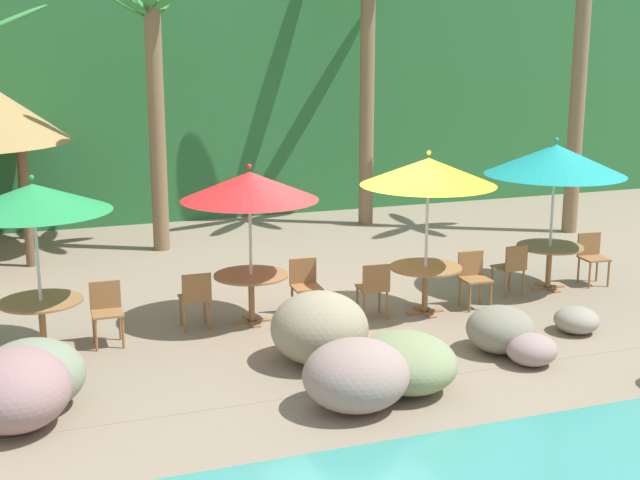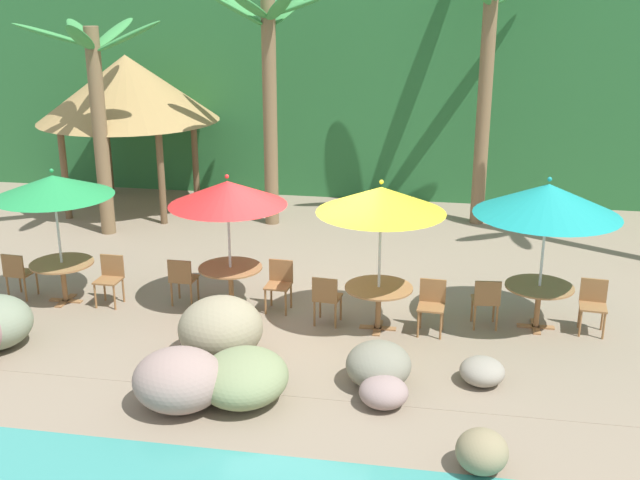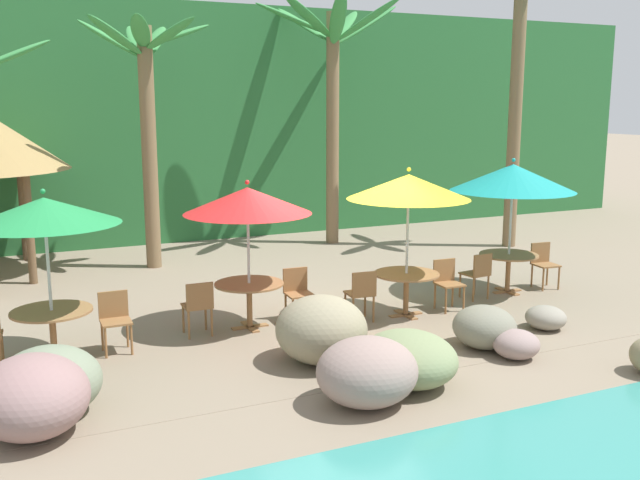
{
  "view_description": "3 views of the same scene",
  "coord_description": "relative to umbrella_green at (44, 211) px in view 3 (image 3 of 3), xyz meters",
  "views": [
    {
      "loc": [
        -4.63,
        -11.81,
        4.19
      ],
      "look_at": [
        -0.38,
        -0.08,
        1.26
      ],
      "focal_mm": 49.48,
      "sensor_mm": 36.0,
      "label": 1
    },
    {
      "loc": [
        2.36,
        -11.81,
        5.38
      ],
      "look_at": [
        0.27,
        0.07,
        1.39
      ],
      "focal_mm": 43.61,
      "sensor_mm": 36.0,
      "label": 2
    },
    {
      "loc": [
        -4.96,
        -10.24,
        3.56
      ],
      "look_at": [
        -0.05,
        0.37,
        1.31
      ],
      "focal_mm": 40.45,
      "sensor_mm": 36.0,
      "label": 3
    }
  ],
  "objects": [
    {
      "name": "rock_seawall",
      "position": [
        4.17,
        -2.32,
        -1.71
      ],
      "size": [
        13.25,
        3.24,
        0.95
      ],
      "color": "gray",
      "rests_on": "ground"
    },
    {
      "name": "chair_yellow_inland",
      "position": [
        4.73,
        -0.19,
        -1.6
      ],
      "size": [
        0.46,
        0.47,
        0.87
      ],
      "color": "olive",
      "rests_on": "ground"
    },
    {
      "name": "palm_tree_second",
      "position": [
        2.51,
        5.29,
        1.5
      ],
      "size": [
        2.79,
        2.8,
        5.26
      ],
      "color": "brown",
      "rests_on": "ground"
    },
    {
      "name": "chair_red_seaward",
      "position": [
        3.83,
        0.34,
        -1.6
      ],
      "size": [
        0.44,
        0.45,
        0.87
      ],
      "color": "olive",
      "rests_on": "ground"
    },
    {
      "name": "dining_table_red",
      "position": [
        2.97,
        0.29,
        -1.5
      ],
      "size": [
        1.1,
        1.1,
        0.74
      ],
      "color": "olive",
      "rests_on": "ground"
    },
    {
      "name": "terrace_deck",
      "position": [
        4.31,
        0.02,
        -2.11
      ],
      "size": [
        18.0,
        5.2,
        0.01
      ],
      "color": "gray",
      "rests_on": "ground"
    },
    {
      "name": "chair_green_seaward",
      "position": [
        0.85,
        0.08,
        -1.6
      ],
      "size": [
        0.43,
        0.43,
        0.87
      ],
      "color": "olive",
      "rests_on": "ground"
    },
    {
      "name": "dining_table_teal",
      "position": [
        8.14,
        0.32,
        -1.5
      ],
      "size": [
        1.1,
        1.1,
        0.74
      ],
      "color": "olive",
      "rests_on": "ground"
    },
    {
      "name": "dining_table_green",
      "position": [
        -0.0,
        0.0,
        -1.5
      ],
      "size": [
        1.1,
        1.1,
        0.74
      ],
      "color": "olive",
      "rests_on": "ground"
    },
    {
      "name": "umbrella_teal",
      "position": [
        8.14,
        0.32,
        0.06
      ],
      "size": [
        2.29,
        2.29,
        2.54
      ],
      "color": "silver",
      "rests_on": "ground"
    },
    {
      "name": "dining_table_yellow",
      "position": [
        5.59,
        -0.18,
        -1.5
      ],
      "size": [
        1.1,
        1.1,
        0.74
      ],
      "color": "olive",
      "rests_on": "ground"
    },
    {
      "name": "chair_red_inland",
      "position": [
        2.12,
        0.21,
        -1.6
      ],
      "size": [
        0.43,
        0.43,
        0.87
      ],
      "color": "olive",
      "rests_on": "ground"
    },
    {
      "name": "ground_plane",
      "position": [
        4.31,
        0.02,
        -2.12
      ],
      "size": [
        120.0,
        120.0,
        0.0
      ],
      "primitive_type": "plane",
      "color": "gray"
    },
    {
      "name": "palm_tree_third",
      "position": [
        7.25,
        6.14,
        2.05
      ],
      "size": [
        3.72,
        3.58,
        6.0
      ],
      "color": "brown",
      "rests_on": "ground"
    },
    {
      "name": "chair_teal_seaward",
      "position": [
        9.0,
        0.33,
        -1.6
      ],
      "size": [
        0.46,
        0.47,
        0.87
      ],
      "color": "olive",
      "rests_on": "ground"
    },
    {
      "name": "umbrella_green",
      "position": [
        0.0,
        0.0,
        0.0
      ],
      "size": [
        2.02,
        2.02,
        2.42
      ],
      "color": "silver",
      "rests_on": "ground"
    },
    {
      "name": "chair_teal_inland",
      "position": [
        7.31,
        0.14,
        -1.6
      ],
      "size": [
        0.46,
        0.47,
        0.87
      ],
      "color": "olive",
      "rests_on": "ground"
    },
    {
      "name": "umbrella_yellow",
      "position": [
        5.59,
        -0.18,
        0.07
      ],
      "size": [
        2.04,
        2.04,
        2.51
      ],
      "color": "silver",
      "rests_on": "ground"
    },
    {
      "name": "palm_tree_fourth",
      "position": [
        11.11,
        3.88,
        2.13
      ],
      "size": [
        2.85,
        2.83,
        6.66
      ],
      "color": "brown",
      "rests_on": "ground"
    },
    {
      "name": "umbrella_red",
      "position": [
        2.97,
        0.29,
        -0.06
      ],
      "size": [
        2.0,
        2.0,
        2.38
      ],
      "color": "silver",
      "rests_on": "ground"
    },
    {
      "name": "foliage_backdrop",
      "position": [
        4.31,
        9.02,
        0.88
      ],
      "size": [
        28.0,
        2.4,
        6.0
      ],
      "color": "#286633",
      "rests_on": "ground"
    },
    {
      "name": "chair_yellow_seaward",
      "position": [
        6.44,
        -0.14,
        -1.6
      ],
      "size": [
        0.44,
        0.45,
        0.87
      ],
      "color": "olive",
      "rests_on": "ground"
    }
  ]
}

